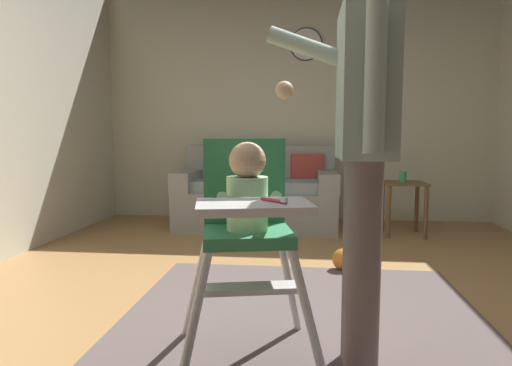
{
  "coord_description": "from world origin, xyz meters",
  "views": [
    {
      "loc": [
        0.11,
        -2.22,
        0.96
      ],
      "look_at": [
        -0.08,
        -0.5,
        0.78
      ],
      "focal_mm": 30.87,
      "sensor_mm": 36.0,
      "label": 1
    }
  ],
  "objects_px": {
    "adult_standing": "(363,143)",
    "wall_clock": "(306,44)",
    "side_table": "(404,196)",
    "sippy_cup": "(403,177)",
    "couch": "(258,195)",
    "toy_ball": "(343,259)",
    "high_chair": "(247,210)"
  },
  "relations": [
    {
      "from": "couch",
      "to": "adult_standing",
      "type": "height_order",
      "value": "adult_standing"
    },
    {
      "from": "toy_ball",
      "to": "sippy_cup",
      "type": "xyz_separation_m",
      "value": [
        0.67,
        1.22,
        0.49
      ]
    },
    {
      "from": "couch",
      "to": "toy_ball",
      "type": "distance_m",
      "value": 1.7
    },
    {
      "from": "high_chair",
      "to": "adult_standing",
      "type": "bearing_deg",
      "value": 77.07
    },
    {
      "from": "high_chair",
      "to": "side_table",
      "type": "distance_m",
      "value": 2.86
    },
    {
      "from": "high_chair",
      "to": "sippy_cup",
      "type": "bearing_deg",
      "value": 143.08
    },
    {
      "from": "couch",
      "to": "toy_ball",
      "type": "bearing_deg",
      "value": 27.42
    },
    {
      "from": "high_chair",
      "to": "toy_ball",
      "type": "relative_size",
      "value": 6.18
    },
    {
      "from": "wall_clock",
      "to": "toy_ball",
      "type": "bearing_deg",
      "value": -81.84
    },
    {
      "from": "couch",
      "to": "sippy_cup",
      "type": "xyz_separation_m",
      "value": [
        1.44,
        -0.26,
        0.24
      ]
    },
    {
      "from": "high_chair",
      "to": "couch",
      "type": "bearing_deg",
      "value": 172.84
    },
    {
      "from": "sippy_cup",
      "to": "couch",
      "type": "bearing_deg",
      "value": 169.56
    },
    {
      "from": "high_chair",
      "to": "adult_standing",
      "type": "distance_m",
      "value": 0.54
    },
    {
      "from": "sippy_cup",
      "to": "wall_clock",
      "type": "relative_size",
      "value": 0.27
    },
    {
      "from": "side_table",
      "to": "sippy_cup",
      "type": "relative_size",
      "value": 5.2
    },
    {
      "from": "adult_standing",
      "to": "wall_clock",
      "type": "xyz_separation_m",
      "value": [
        -0.22,
        3.32,
        1.06
      ]
    },
    {
      "from": "adult_standing",
      "to": "wall_clock",
      "type": "distance_m",
      "value": 3.5
    },
    {
      "from": "high_chair",
      "to": "sippy_cup",
      "type": "xyz_separation_m",
      "value": [
        1.19,
        2.58,
        -0.09
      ]
    },
    {
      "from": "side_table",
      "to": "adult_standing",
      "type": "bearing_deg",
      "value": -105.93
    },
    {
      "from": "side_table",
      "to": "wall_clock",
      "type": "distance_m",
      "value": 2.02
    },
    {
      "from": "couch",
      "to": "side_table",
      "type": "xyz_separation_m",
      "value": [
        1.45,
        -0.26,
        0.05
      ]
    },
    {
      "from": "adult_standing",
      "to": "wall_clock",
      "type": "relative_size",
      "value": 4.54
    },
    {
      "from": "toy_ball",
      "to": "couch",
      "type": "bearing_deg",
      "value": 117.42
    },
    {
      "from": "toy_ball",
      "to": "wall_clock",
      "type": "relative_size",
      "value": 0.43
    },
    {
      "from": "couch",
      "to": "high_chair",
      "type": "height_order",
      "value": "high_chair"
    },
    {
      "from": "side_table",
      "to": "wall_clock",
      "type": "xyz_separation_m",
      "value": [
        -0.96,
        0.74,
        1.61
      ]
    },
    {
      "from": "adult_standing",
      "to": "high_chair",
      "type": "bearing_deg",
      "value": -0.67
    },
    {
      "from": "high_chair",
      "to": "toy_ball",
      "type": "distance_m",
      "value": 1.56
    },
    {
      "from": "sippy_cup",
      "to": "wall_clock",
      "type": "height_order",
      "value": "wall_clock"
    },
    {
      "from": "adult_standing",
      "to": "side_table",
      "type": "height_order",
      "value": "adult_standing"
    },
    {
      "from": "side_table",
      "to": "high_chair",
      "type": "bearing_deg",
      "value": -115.01
    },
    {
      "from": "side_table",
      "to": "sippy_cup",
      "type": "distance_m",
      "value": 0.19
    }
  ]
}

